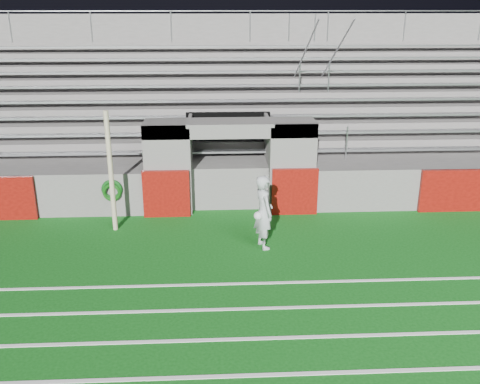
{
  "coord_description": "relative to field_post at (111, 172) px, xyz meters",
  "views": [
    {
      "loc": [
        -0.44,
        -11.14,
        5.73
      ],
      "look_at": [
        0.2,
        1.8,
        1.1
      ],
      "focal_mm": 40.0,
      "sensor_mm": 36.0,
      "label": 1
    }
  ],
  "objects": [
    {
      "name": "hose_coil",
      "position": [
        -0.18,
        0.85,
        -0.8
      ],
      "size": [
        0.58,
        0.15,
        0.62
      ],
      "color": "#0D4512",
      "rests_on": "ground"
    },
    {
      "name": "stadium_structure",
      "position": [
        3.11,
        5.89,
        -0.11
      ],
      "size": [
        26.0,
        8.48,
        5.42
      ],
      "color": "#5C5957",
      "rests_on": "ground"
    },
    {
      "name": "ground",
      "position": [
        3.11,
        -2.08,
        -1.6
      ],
      "size": [
        90.0,
        90.0,
        0.0
      ],
      "primitive_type": "plane",
      "color": "#0D4F12",
      "rests_on": "ground"
    },
    {
      "name": "field_post",
      "position": [
        0.0,
        0.0,
        0.0
      ],
      "size": [
        0.13,
        0.13,
        3.2
      ],
      "primitive_type": "cylinder",
      "color": "#B9AD89",
      "rests_on": "ground"
    },
    {
      "name": "goalkeeper_with_ball",
      "position": [
        3.83,
        -1.26,
        -0.67
      ],
      "size": [
        0.63,
        0.78,
        1.85
      ],
      "color": "#A3A9AD",
      "rests_on": "ground"
    }
  ]
}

